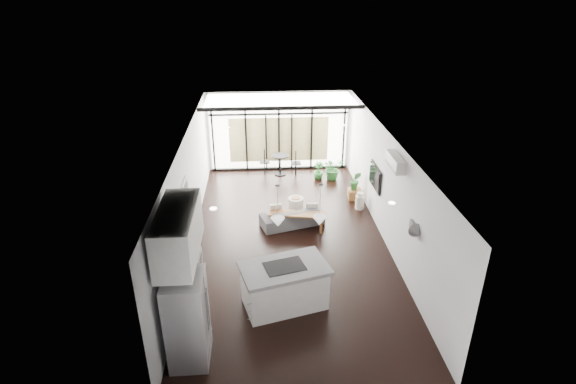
{
  "coord_description": "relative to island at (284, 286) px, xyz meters",
  "views": [
    {
      "loc": [
        -0.73,
        -10.14,
        6.21
      ],
      "look_at": [
        0.0,
        0.3,
        1.25
      ],
      "focal_mm": 28.0,
      "sensor_mm": 36.0,
      "label": 1
    }
  ],
  "objects": [
    {
      "name": "wall_back",
      "position": [
        0.27,
        7.6,
        0.92
      ],
      "size": [
        5.0,
        0.02,
        2.8
      ],
      "primitive_type": "cube",
      "color": "silver",
      "rests_on": "ground"
    },
    {
      "name": "wall_right",
      "position": [
        2.77,
        2.6,
        0.92
      ],
      "size": [
        0.02,
        10.0,
        2.8
      ],
      "primitive_type": "cube",
      "color": "silver",
      "rests_on": "ground"
    },
    {
      "name": "pendant_right",
      "position": [
        0.67,
        -0.05,
        1.54
      ],
      "size": [
        0.26,
        0.26,
        0.18
      ],
      "primitive_type": "cone",
      "color": "silver",
      "rests_on": "ceiling"
    },
    {
      "name": "milk_can",
      "position": [
        2.51,
        4.23,
        -0.22
      ],
      "size": [
        0.27,
        0.27,
        0.52
      ],
      "primitive_type": "cylinder",
      "rotation": [
        0.0,
        0.0,
        0.01
      ],
      "color": "silver",
      "rests_on": "floor"
    },
    {
      "name": "wall_front",
      "position": [
        0.27,
        -2.4,
        0.92
      ],
      "size": [
        5.0,
        0.02,
        2.8
      ],
      "primitive_type": "cube",
      "color": "silver",
      "rests_on": "ground"
    },
    {
      "name": "framed_art",
      "position": [
        -2.2,
        2.1,
        1.07
      ],
      "size": [
        0.04,
        0.7,
        0.9
      ],
      "primitive_type": "cube",
      "color": "black",
      "rests_on": "wall_left"
    },
    {
      "name": "tv",
      "position": [
        2.73,
        3.6,
        0.82
      ],
      "size": [
        0.05,
        1.1,
        0.65
      ],
      "primitive_type": "cube",
      "color": "black",
      "rests_on": "wall_right"
    },
    {
      "name": "cooktop",
      "position": [
        0.0,
        0.0,
        0.49
      ],
      "size": [
        0.91,
        0.73,
        0.01
      ],
      "primitive_type": "cube",
      "rotation": [
        0.0,
        0.0,
        0.27
      ],
      "color": "black",
      "rests_on": "island"
    },
    {
      "name": "island",
      "position": [
        0.0,
        0.0,
        0.0
      ],
      "size": [
        1.97,
        1.47,
        0.96
      ],
      "primitive_type": "cube",
      "rotation": [
        0.0,
        0.0,
        0.27
      ],
      "color": "white",
      "rests_on": "floor"
    },
    {
      "name": "pendant_left",
      "position": [
        -0.13,
        -0.05,
        1.54
      ],
      "size": [
        0.26,
        0.26,
        0.18
      ],
      "primitive_type": "cone",
      "color": "silver",
      "rests_on": "ceiling"
    },
    {
      "name": "floor",
      "position": [
        0.27,
        2.6,
        -0.48
      ],
      "size": [
        5.0,
        10.0,
        0.0
      ],
      "primitive_type": "cube",
      "color": "black",
      "rests_on": "ground"
    },
    {
      "name": "crate",
      "position": [
        2.5,
        4.92,
        -0.33
      ],
      "size": [
        0.43,
        0.43,
        0.3
      ],
      "primitive_type": "cube",
      "rotation": [
        0.0,
        0.0,
        -0.06
      ],
      "color": "brown",
      "rests_on": "floor"
    },
    {
      "name": "plant_med",
      "position": [
        1.57,
        6.5,
        -0.31
      ],
      "size": [
        0.61,
        0.71,
        0.35
      ],
      "primitive_type": "imported",
      "rotation": [
        0.0,
        0.0,
        -0.53
      ],
      "color": "#276529",
      "rests_on": "floor"
    },
    {
      "name": "glazing",
      "position": [
        0.27,
        7.48,
        0.92
      ],
      "size": [
        5.0,
        0.2,
        2.8
      ],
      "primitive_type": "cube",
      "color": "black",
      "rests_on": "ground"
    },
    {
      "name": "console_bench",
      "position": [
        0.54,
        3.13,
        -0.23
      ],
      "size": [
        1.59,
        0.65,
        0.5
      ],
      "primitive_type": "cube",
      "rotation": [
        0.0,
        0.0,
        -0.18
      ],
      "color": "brown",
      "rests_on": "floor"
    },
    {
      "name": "ac_unit",
      "position": [
        2.65,
        1.8,
        1.97
      ],
      "size": [
        0.22,
        0.9,
        0.3
      ],
      "primitive_type": "cube",
      "color": "silver",
      "rests_on": "wall_right"
    },
    {
      "name": "plant_crate",
      "position": [
        2.5,
        4.92,
        -0.04
      ],
      "size": [
        0.41,
        0.65,
        0.27
      ],
      "primitive_type": "imported",
      "rotation": [
        0.0,
        0.0,
        -0.13
      ],
      "color": "#276529",
      "rests_on": "crate"
    },
    {
      "name": "upper_cabinets",
      "position": [
        -1.85,
        -0.9,
        1.87
      ],
      "size": [
        0.62,
        1.75,
        0.86
      ],
      "primitive_type": "cube",
      "color": "white",
      "rests_on": "wall_left"
    },
    {
      "name": "appliance_column",
      "position": [
        -1.89,
        -0.45,
        0.6
      ],
      "size": [
        0.56,
        0.59,
        2.17
      ],
      "primitive_type": "cube",
      "color": "white",
      "rests_on": "floor"
    },
    {
      "name": "skylight",
      "position": [
        0.27,
        6.6,
        2.29
      ],
      "size": [
        4.7,
        1.9,
        0.06
      ],
      "primitive_type": "cube",
      "color": "silver",
      "rests_on": "ceiling"
    },
    {
      "name": "wall_left",
      "position": [
        -2.23,
        2.6,
        0.92
      ],
      "size": [
        0.02,
        10.0,
        2.8
      ],
      "primitive_type": "cube",
      "color": "silver",
      "rests_on": "ground"
    },
    {
      "name": "bistro_set",
      "position": [
        0.28,
        7.01,
        -0.14
      ],
      "size": [
        1.52,
        0.85,
        0.69
      ],
      "primitive_type": "cube",
      "rotation": [
        0.0,
        0.0,
        -0.2
      ],
      "color": "black",
      "rests_on": "floor"
    },
    {
      "name": "fridge",
      "position": [
        -1.77,
        -1.35,
        0.39
      ],
      "size": [
        0.68,
        0.84,
        1.75
      ],
      "primitive_type": "cube",
      "color": "#9FA0A4",
      "rests_on": "floor"
    },
    {
      "name": "sofa",
      "position": [
        0.42,
        3.41,
        -0.14
      ],
      "size": [
        1.81,
        0.98,
        0.68
      ],
      "primitive_type": "imported",
      "rotation": [
        0.0,
        0.0,
        3.43
      ],
      "color": "#49494C",
      "rests_on": "floor"
    },
    {
      "name": "pouf",
      "position": [
        0.6,
        4.32,
        -0.3
      ],
      "size": [
        0.54,
        0.54,
        0.37
      ],
      "primitive_type": "cylinder",
      "rotation": [
        0.0,
        0.0,
        -0.2
      ],
      "color": "silver",
      "rests_on": "floor"
    },
    {
      "name": "neighbour_building",
      "position": [
        0.27,
        7.55,
        0.62
      ],
      "size": [
        3.5,
        0.02,
        1.6
      ],
      "primitive_type": "cube",
      "color": "beige",
      "rests_on": "ground"
    },
    {
      "name": "ceiling",
      "position": [
        0.27,
        2.6,
        2.32
      ],
      "size": [
        5.0,
        10.0,
        0.0
      ],
      "primitive_type": "cube",
      "color": "silver",
      "rests_on": "ground"
    },
    {
      "name": "plant_tall",
      "position": [
        2.06,
        6.49,
        -0.17
      ],
      "size": [
        0.93,
        0.98,
        0.61
      ],
      "primitive_type": "imported",
      "rotation": [
        0.0,
        0.0,
        0.35
      ],
      "color": "#276529",
      "rests_on": "floor"
    }
  ]
}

